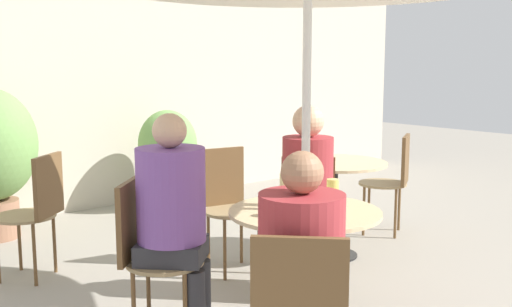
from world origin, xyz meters
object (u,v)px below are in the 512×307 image
Objects in this scene: cafe_table_near at (305,240)px; bistro_chair_0 at (307,211)px; bistro_chair_6 at (394,175)px; cafe_table_far at (334,181)px; potted_plant_1 at (168,154)px; seated_person_1 at (174,210)px; beer_glass_0 at (286,190)px; beer_glass_1 at (304,198)px; bistro_chair_3 at (227,197)px; beer_glass_2 at (333,195)px; seated_person_2 at (301,265)px; bistro_chair_4 at (37,204)px; seated_person_0 at (307,185)px; bistro_chair_1 at (147,246)px.

cafe_table_near is 0.84m from bistro_chair_0.
cafe_table_far is at bearing -24.91° from bistro_chair_6.
potted_plant_1 is (1.04, 3.09, -0.01)m from cafe_table_near.
seated_person_1 is 0.60m from beer_glass_0.
beer_glass_0 reaches higher than cafe_table_far.
cafe_table_far is (1.25, 0.97, 0.01)m from cafe_table_near.
bistro_chair_3 is at bearing 68.22° from beer_glass_1.
cafe_table_near is 4.74× the size of beer_glass_2.
seated_person_2 is at bearing -107.66° from bistro_chair_3.
bistro_chair_0 is 1.87m from bistro_chair_4.
bistro_chair_3 is 1.45m from beer_glass_2.
cafe_table_near is 0.29m from beer_glass_1.
cafe_table_far is at bearing 75.14° from bistro_chair_0.
beer_glass_1 reaches higher than beer_glass_2.
cafe_table_far is at bearing 77.57° from seated_person_0.
seated_person_0 reaches higher than seated_person_2.
seated_person_1 is 0.98m from seated_person_2.
bistro_chair_4 is at bearing 110.52° from cafe_table_near.
seated_person_2 is 1.13× the size of potted_plant_1.
bistro_chair_1 is 5.06× the size of beer_glass_0.
seated_person_0 is at bearing 34.76° from beer_glass_0.
seated_person_0 is 1.07× the size of seated_person_2.
bistro_chair_6 is 2.30m from potted_plant_1.
bistro_chair_1 is 0.80m from beer_glass_0.
cafe_table_near is 3.26m from potted_plant_1.
bistro_chair_4 is 0.71× the size of seated_person_0.
beer_glass_2 is (0.11, -0.24, -0.00)m from beer_glass_0.
seated_person_0 is at bearing -90.00° from seated_person_2.
bistro_chair_4 is at bearing -146.30° from potted_plant_1.
cafe_table_near is 0.28m from beer_glass_0.
cafe_table_far is 0.92× the size of bistro_chair_6.
bistro_chair_3 reaches higher than cafe_table_near.
bistro_chair_1 is 1.00× the size of bistro_chair_3.
beer_glass_1 is 0.19× the size of potted_plant_1.
bistro_chair_3 is 0.81m from seated_person_0.
beer_glass_1 is (0.49, -0.69, 0.31)m from bistro_chair_1.
bistro_chair_1 is 2.98m from potted_plant_1.
beer_glass_1 is at bearing -101.49° from seated_person_1.
cafe_table_far is at bearing -33.42° from bistro_chair_1.
bistro_chair_0 is 1.00× the size of bistro_chair_4.
seated_person_0 is (0.05, -0.78, 0.21)m from bistro_chair_3.
potted_plant_1 is (0.44, 2.50, 0.05)m from bistro_chair_0.
beer_glass_0 is (-2.11, -0.92, 0.30)m from bistro_chair_6.
bistro_chair_0 and bistro_chair_1 have the same top height.
beer_glass_0 is (0.58, -0.46, 0.30)m from bistro_chair_1.
potted_plant_1 reaches higher than bistro_chair_3.
cafe_table_far is at bearing 42.83° from beer_glass_2.
bistro_chair_3 is 1.50m from beer_glass_1.
beer_glass_1 is at bearing -3.31° from bistro_chair_6.
beer_glass_2 reaches higher than bistro_chair_6.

